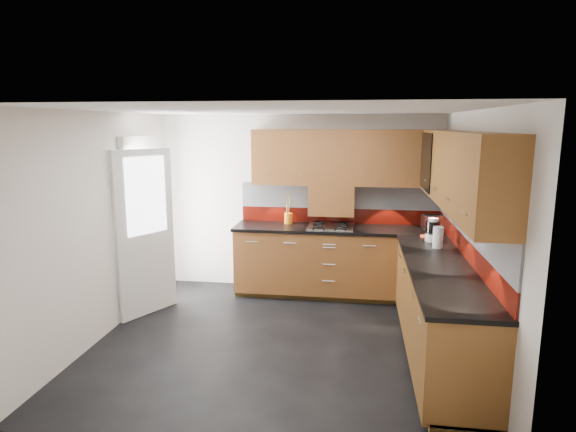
% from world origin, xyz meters
% --- Properties ---
extents(room, '(4.00, 3.80, 2.64)m').
position_xyz_m(room, '(0.00, 0.00, 1.50)').
color(room, black).
extents(base_cabinets, '(2.70, 3.20, 0.95)m').
position_xyz_m(base_cabinets, '(1.07, 0.72, 0.44)').
color(base_cabinets, brown).
rests_on(base_cabinets, room).
extents(countertop, '(2.72, 3.22, 0.04)m').
position_xyz_m(countertop, '(1.05, 0.70, 0.92)').
color(countertop, black).
rests_on(countertop, base_cabinets).
extents(backsplash, '(2.70, 3.20, 0.54)m').
position_xyz_m(backsplash, '(1.28, 0.93, 1.21)').
color(backsplash, maroon).
rests_on(backsplash, countertop).
extents(upper_cabinets, '(2.50, 3.20, 0.72)m').
position_xyz_m(upper_cabinets, '(1.23, 0.78, 1.84)').
color(upper_cabinets, brown).
rests_on(upper_cabinets, room).
extents(extractor_hood, '(0.60, 0.33, 0.40)m').
position_xyz_m(extractor_hood, '(0.45, 1.64, 1.28)').
color(extractor_hood, brown).
rests_on(extractor_hood, room).
extents(glass_cabinet, '(0.32, 0.80, 0.66)m').
position_xyz_m(glass_cabinet, '(1.71, 1.07, 1.87)').
color(glass_cabinet, black).
rests_on(glass_cabinet, room).
extents(back_door, '(0.42, 1.19, 2.04)m').
position_xyz_m(back_door, '(-1.78, 0.75, 1.03)').
color(back_door, white).
rests_on(back_door, room).
extents(gas_hob, '(0.59, 0.52, 0.05)m').
position_xyz_m(gas_hob, '(0.45, 1.47, 0.96)').
color(gas_hob, silver).
rests_on(gas_hob, countertop).
extents(utensil_pot, '(0.11, 0.11, 0.41)m').
position_xyz_m(utensil_pot, '(-0.13, 1.65, 1.03)').
color(utensil_pot, orange).
rests_on(utensil_pot, countertop).
extents(toaster, '(0.27, 0.19, 0.18)m').
position_xyz_m(toaster, '(1.75, 1.60, 1.03)').
color(toaster, silver).
rests_on(toaster, countertop).
extents(food_processor, '(0.16, 0.16, 0.27)m').
position_xyz_m(food_processor, '(1.65, 0.88, 1.06)').
color(food_processor, white).
rests_on(food_processor, countertop).
extents(paper_towel, '(0.14, 0.14, 0.24)m').
position_xyz_m(paper_towel, '(1.67, 0.57, 1.06)').
color(paper_towel, white).
rests_on(paper_towel, countertop).
extents(orange_cloth, '(0.14, 0.13, 0.01)m').
position_xyz_m(orange_cloth, '(1.62, 1.08, 0.95)').
color(orange_cloth, '#F5491B').
rests_on(orange_cloth, countertop).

